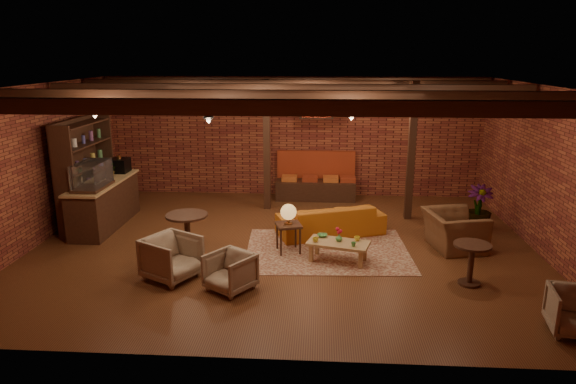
# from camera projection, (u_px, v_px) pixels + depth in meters

# --- Properties ---
(floor) EXTENTS (10.00, 10.00, 0.00)m
(floor) POSITION_uv_depth(u_px,v_px,m) (284.00, 246.00, 10.43)
(floor) COLOR #431E10
(floor) RESTS_ON ground
(ceiling) EXTENTS (10.00, 8.00, 0.02)m
(ceiling) POSITION_uv_depth(u_px,v_px,m) (283.00, 86.00, 9.59)
(ceiling) COLOR black
(ceiling) RESTS_ON wall_back
(wall_back) EXTENTS (10.00, 0.02, 3.20)m
(wall_back) POSITION_uv_depth(u_px,v_px,m) (294.00, 137.00, 13.86)
(wall_back) COLOR maroon
(wall_back) RESTS_ON ground
(wall_front) EXTENTS (10.00, 0.02, 3.20)m
(wall_front) POSITION_uv_depth(u_px,v_px,m) (259.00, 242.00, 6.16)
(wall_front) COLOR maroon
(wall_front) RESTS_ON ground
(wall_left) EXTENTS (0.02, 8.00, 3.20)m
(wall_left) POSITION_uv_depth(u_px,v_px,m) (36.00, 166.00, 10.32)
(wall_left) COLOR maroon
(wall_left) RESTS_ON ground
(wall_right) EXTENTS (0.02, 8.00, 3.20)m
(wall_right) POSITION_uv_depth(u_px,v_px,m) (547.00, 173.00, 9.70)
(wall_right) COLOR maroon
(wall_right) RESTS_ON ground
(ceiling_beams) EXTENTS (9.80, 6.40, 0.22)m
(ceiling_beams) POSITION_uv_depth(u_px,v_px,m) (283.00, 92.00, 9.62)
(ceiling_beams) COLOR black
(ceiling_beams) RESTS_ON ceiling
(ceiling_pipe) EXTENTS (9.60, 0.12, 0.12)m
(ceiling_pipe) POSITION_uv_depth(u_px,v_px,m) (289.00, 98.00, 11.22)
(ceiling_pipe) COLOR black
(ceiling_pipe) RESTS_ON ceiling
(post_left) EXTENTS (0.16, 0.16, 3.20)m
(post_left) POSITION_uv_depth(u_px,v_px,m) (267.00, 146.00, 12.55)
(post_left) COLOR black
(post_left) RESTS_ON ground
(post_right) EXTENTS (0.16, 0.16, 3.20)m
(post_right) POSITION_uv_depth(u_px,v_px,m) (411.00, 152.00, 11.76)
(post_right) COLOR black
(post_right) RESTS_ON ground
(service_counter) EXTENTS (0.80, 2.50, 1.60)m
(service_counter) POSITION_uv_depth(u_px,v_px,m) (104.00, 192.00, 11.44)
(service_counter) COLOR black
(service_counter) RESTS_ON ground
(plant_counter) EXTENTS (0.35, 0.39, 0.30)m
(plant_counter) POSITION_uv_depth(u_px,v_px,m) (110.00, 172.00, 11.51)
(plant_counter) COLOR #337F33
(plant_counter) RESTS_ON service_counter
(shelving_hutch) EXTENTS (0.52, 2.00, 2.40)m
(shelving_hutch) POSITION_uv_depth(u_px,v_px,m) (86.00, 173.00, 11.45)
(shelving_hutch) COLOR black
(shelving_hutch) RESTS_ON ground
(banquette) EXTENTS (2.10, 0.70, 1.00)m
(banquette) POSITION_uv_depth(u_px,v_px,m) (316.00, 181.00, 13.68)
(banquette) COLOR #973119
(banquette) RESTS_ON ground
(service_sign) EXTENTS (0.86, 0.06, 0.30)m
(service_sign) POSITION_uv_depth(u_px,v_px,m) (316.00, 113.00, 12.76)
(service_sign) COLOR red
(service_sign) RESTS_ON ceiling
(ceiling_spotlights) EXTENTS (6.40, 4.40, 0.28)m
(ceiling_spotlights) POSITION_uv_depth(u_px,v_px,m) (283.00, 104.00, 9.68)
(ceiling_spotlights) COLOR black
(ceiling_spotlights) RESTS_ON ceiling
(rug) EXTENTS (3.31, 2.60, 0.01)m
(rug) POSITION_uv_depth(u_px,v_px,m) (327.00, 250.00, 10.19)
(rug) COLOR maroon
(rug) RESTS_ON floor
(sofa) EXTENTS (2.42, 1.61, 0.66)m
(sofa) POSITION_uv_depth(u_px,v_px,m) (331.00, 220.00, 11.02)
(sofa) COLOR #AE5A18
(sofa) RESTS_ON floor
(coffee_table) EXTENTS (1.23, 0.84, 0.64)m
(coffee_table) POSITION_uv_depth(u_px,v_px,m) (338.00, 244.00, 9.58)
(coffee_table) COLOR #AA864F
(coffee_table) RESTS_ON floor
(side_table_lamp) EXTENTS (0.58, 0.58, 0.98)m
(side_table_lamp) POSITION_uv_depth(u_px,v_px,m) (288.00, 216.00, 9.93)
(side_table_lamp) COLOR black
(side_table_lamp) RESTS_ON floor
(round_table_left) EXTENTS (0.80, 0.80, 0.83)m
(round_table_left) POSITION_uv_depth(u_px,v_px,m) (187.00, 228.00, 9.81)
(round_table_left) COLOR black
(round_table_left) RESTS_ON floor
(armchair_a) EXTENTS (1.07, 1.09, 0.84)m
(armchair_a) POSITION_uv_depth(u_px,v_px,m) (172.00, 256.00, 8.83)
(armchair_a) COLOR #B4A78B
(armchair_a) RESTS_ON floor
(armchair_b) EXTENTS (0.92, 0.91, 0.70)m
(armchair_b) POSITION_uv_depth(u_px,v_px,m) (230.00, 270.00, 8.42)
(armchair_b) COLOR #B4A78B
(armchair_b) RESTS_ON floor
(armchair_right) EXTENTS (0.96, 1.28, 1.01)m
(armchair_right) POSITION_uv_depth(u_px,v_px,m) (454.00, 224.00, 10.18)
(armchair_right) COLOR brown
(armchair_right) RESTS_ON floor
(side_table_book) EXTENTS (0.55, 0.55, 0.60)m
(side_table_book) POSITION_uv_depth(u_px,v_px,m) (445.00, 212.00, 10.92)
(side_table_book) COLOR black
(side_table_book) RESTS_ON floor
(round_table_right) EXTENTS (0.62, 0.62, 0.73)m
(round_table_right) POSITION_uv_depth(u_px,v_px,m) (471.00, 257.00, 8.58)
(round_table_right) COLOR black
(round_table_right) RESTS_ON floor
(plant_tall) EXTENTS (1.81, 1.81, 3.02)m
(plant_tall) POSITION_uv_depth(u_px,v_px,m) (483.00, 163.00, 11.01)
(plant_tall) COLOR #4C7F4C
(plant_tall) RESTS_ON floor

